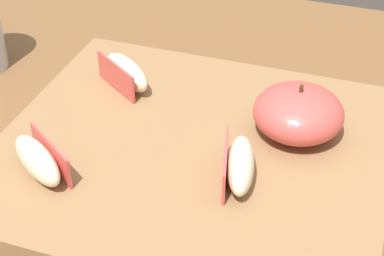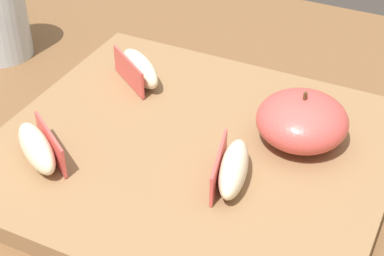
{
  "view_description": "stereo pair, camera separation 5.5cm",
  "coord_description": "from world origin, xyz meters",
  "px_view_note": "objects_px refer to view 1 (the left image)",
  "views": [
    {
      "loc": [
        0.13,
        -0.41,
        1.12
      ],
      "look_at": [
        -0.02,
        0.01,
        0.79
      ],
      "focal_mm": 58.56,
      "sensor_mm": 36.0,
      "label": 1
    },
    {
      "loc": [
        0.18,
        -0.39,
        1.12
      ],
      "look_at": [
        -0.02,
        0.01,
        0.79
      ],
      "focal_mm": 58.56,
      "sensor_mm": 36.0,
      "label": 2
    }
  ],
  "objects_px": {
    "apple_wedge_back": "(126,73)",
    "apple_wedge_left": "(39,160)",
    "cutting_board": "(192,154)",
    "apple_wedge_front": "(239,165)",
    "apple_half_skin_up": "(298,113)"
  },
  "relations": [
    {
      "from": "cutting_board",
      "to": "apple_wedge_back",
      "type": "relative_size",
      "value": 4.93
    },
    {
      "from": "cutting_board",
      "to": "apple_wedge_front",
      "type": "xyz_separation_m",
      "value": [
        0.05,
        -0.03,
        0.02
      ]
    },
    {
      "from": "cutting_board",
      "to": "apple_wedge_left",
      "type": "bearing_deg",
      "value": -144.43
    },
    {
      "from": "apple_wedge_back",
      "to": "apple_wedge_left",
      "type": "relative_size",
      "value": 1.0
    },
    {
      "from": "apple_wedge_front",
      "to": "apple_wedge_left",
      "type": "distance_m",
      "value": 0.17
    },
    {
      "from": "apple_wedge_front",
      "to": "apple_wedge_left",
      "type": "relative_size",
      "value": 1.04
    },
    {
      "from": "cutting_board",
      "to": "apple_half_skin_up",
      "type": "height_order",
      "value": "apple_half_skin_up"
    },
    {
      "from": "apple_wedge_back",
      "to": "apple_wedge_front",
      "type": "height_order",
      "value": "same"
    },
    {
      "from": "apple_half_skin_up",
      "to": "apple_wedge_left",
      "type": "height_order",
      "value": "apple_half_skin_up"
    },
    {
      "from": "cutting_board",
      "to": "apple_half_skin_up",
      "type": "relative_size",
      "value": 4.22
    },
    {
      "from": "apple_half_skin_up",
      "to": "apple_wedge_left",
      "type": "bearing_deg",
      "value": -146.65
    },
    {
      "from": "apple_half_skin_up",
      "to": "apple_wedge_left",
      "type": "relative_size",
      "value": 1.17
    },
    {
      "from": "apple_wedge_back",
      "to": "apple_wedge_front",
      "type": "distance_m",
      "value": 0.18
    },
    {
      "from": "apple_wedge_back",
      "to": "apple_wedge_left",
      "type": "height_order",
      "value": "same"
    },
    {
      "from": "cutting_board",
      "to": "apple_wedge_left",
      "type": "distance_m",
      "value": 0.14
    }
  ]
}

